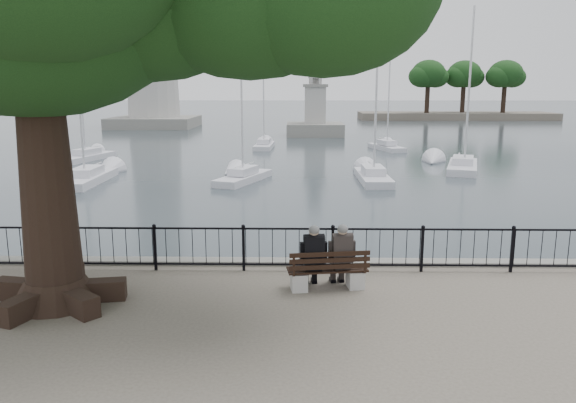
{
  "coord_description": "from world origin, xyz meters",
  "views": [
    {
      "loc": [
        0.21,
        -9.61,
        4.09
      ],
      "look_at": [
        0.0,
        2.5,
        1.6
      ],
      "focal_mm": 35.0,
      "sensor_mm": 36.0,
      "label": 1
    }
  ],
  "objects_px": {
    "bench": "(328,275)",
    "lion_monument": "(315,115)",
    "person_right": "(341,258)",
    "person_left": "(313,259)",
    "lighthouse": "(150,19)"
  },
  "relations": [
    {
      "from": "person_left",
      "to": "lighthouse",
      "type": "distance_m",
      "value": 64.43
    },
    {
      "from": "bench",
      "to": "lion_monument",
      "type": "height_order",
      "value": "lion_monument"
    },
    {
      "from": "person_right",
      "to": "lighthouse",
      "type": "distance_m",
      "value": 64.52
    },
    {
      "from": "bench",
      "to": "lighthouse",
      "type": "distance_m",
      "value": 64.62
    },
    {
      "from": "lion_monument",
      "to": "person_right",
      "type": "bearing_deg",
      "value": -91.06
    },
    {
      "from": "person_right",
      "to": "lion_monument",
      "type": "distance_m",
      "value": 48.47
    },
    {
      "from": "lighthouse",
      "to": "lion_monument",
      "type": "relative_size",
      "value": 3.59
    },
    {
      "from": "bench",
      "to": "person_right",
      "type": "xyz_separation_m",
      "value": [
        0.27,
        0.14,
        0.33
      ]
    },
    {
      "from": "person_left",
      "to": "lion_monument",
      "type": "height_order",
      "value": "lion_monument"
    },
    {
      "from": "person_right",
      "to": "lion_monument",
      "type": "height_order",
      "value": "lion_monument"
    },
    {
      "from": "person_left",
      "to": "person_right",
      "type": "height_order",
      "value": "same"
    },
    {
      "from": "person_left",
      "to": "lion_monument",
      "type": "xyz_separation_m",
      "value": [
        1.47,
        48.55,
        0.55
      ]
    },
    {
      "from": "person_left",
      "to": "bench",
      "type": "bearing_deg",
      "value": -9.22
    },
    {
      "from": "lion_monument",
      "to": "person_left",
      "type": "bearing_deg",
      "value": -91.74
    },
    {
      "from": "bench",
      "to": "person_right",
      "type": "bearing_deg",
      "value": 26.62
    }
  ]
}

